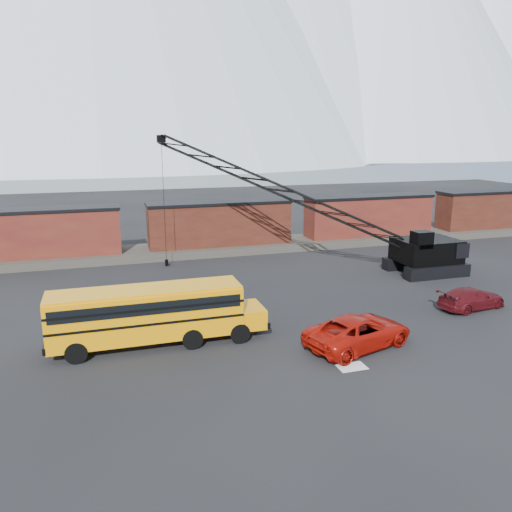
{
  "coord_description": "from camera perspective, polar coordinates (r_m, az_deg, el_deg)",
  "views": [
    {
      "loc": [
        -10.58,
        -23.97,
        11.07
      ],
      "look_at": [
        -0.86,
        7.46,
        3.0
      ],
      "focal_mm": 35.0,
      "sensor_mm": 36.0,
      "label": 1
    }
  ],
  "objects": [
    {
      "name": "gravel_berm",
      "position": [
        48.37,
        -4.12,
        0.94
      ],
      "size": [
        120.0,
        5.0,
        0.7
      ],
      "primitive_type": "cube",
      "color": "#4A433C",
      "rests_on": "ground"
    },
    {
      "name": "boxcar_east_near",
      "position": [
        53.74,
        12.73,
        4.55
      ],
      "size": [
        13.7,
        3.1,
        4.17
      ],
      "color": "#481514",
      "rests_on": "gravel_berm"
    },
    {
      "name": "boxcar_west_near",
      "position": [
        47.02,
        -23.54,
        2.45
      ],
      "size": [
        13.7,
        3.1,
        4.17
      ],
      "color": "#481514",
      "rests_on": "gravel_berm"
    },
    {
      "name": "snow_patch",
      "position": [
        25.37,
        10.89,
        -12.33
      ],
      "size": [
        1.4,
        0.9,
        0.02
      ],
      "primitive_type": "cube",
      "color": "silver",
      "rests_on": "ground"
    },
    {
      "name": "school_bus",
      "position": [
        27.26,
        -11.65,
        -6.41
      ],
      "size": [
        11.65,
        2.65,
        3.19
      ],
      "color": "orange",
      "rests_on": "ground"
    },
    {
      "name": "boxcar_mid",
      "position": [
        47.89,
        -4.17,
        3.76
      ],
      "size": [
        13.7,
        3.1,
        4.17
      ],
      "color": "#4A2015",
      "rests_on": "gravel_berm"
    },
    {
      "name": "boxcar_east_far",
      "position": [
        63.2,
        25.48,
        4.9
      ],
      "size": [
        13.7,
        3.1,
        4.17
      ],
      "color": "#4A2015",
      "rests_on": "gravel_berm"
    },
    {
      "name": "maroon_suv",
      "position": [
        35.38,
        23.42,
        -4.45
      ],
      "size": [
        5.01,
        2.64,
        1.38
      ],
      "primitive_type": "imported",
      "rotation": [
        0.0,
        0.0,
        1.72
      ],
      "color": "#4C0D12",
      "rests_on": "ground"
    },
    {
      "name": "ground",
      "position": [
        28.44,
        6.18,
        -9.21
      ],
      "size": [
        160.0,
        160.0,
        0.0
      ],
      "primitive_type": "plane",
      "color": "black",
      "rests_on": "ground"
    },
    {
      "name": "crawler_crane",
      "position": [
        40.51,
        3.39,
        7.26
      ],
      "size": [
        23.24,
        10.8,
        11.18
      ],
      "color": "black",
      "rests_on": "ground"
    },
    {
      "name": "red_pickup",
      "position": [
        27.36,
        11.64,
        -8.44
      ],
      "size": [
        6.72,
        4.51,
        1.71
      ],
      "primitive_type": "imported",
      "rotation": [
        0.0,
        0.0,
        1.87
      ],
      "color": "#A81108",
      "rests_on": "ground"
    }
  ]
}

